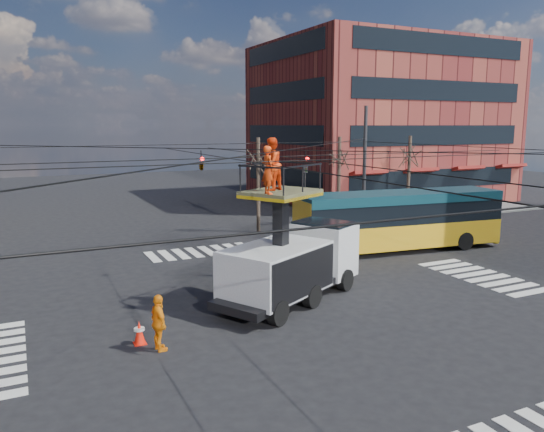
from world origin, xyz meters
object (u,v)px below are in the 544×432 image
(city_bus, at_px, (399,219))
(traffic_cone, at_px, (139,332))
(utility_truck, at_px, (292,248))
(worker_ground, at_px, (159,323))
(flagger, at_px, (337,259))

(city_bus, height_order, traffic_cone, city_bus)
(city_bus, xyz_separation_m, traffic_cone, (-15.45, -6.59, -1.35))
(utility_truck, relative_size, city_bus, 0.62)
(city_bus, relative_size, worker_ground, 6.65)
(city_bus, height_order, worker_ground, city_bus)
(traffic_cone, bearing_deg, utility_truck, 15.50)
(flagger, bearing_deg, utility_truck, -87.50)
(utility_truck, xyz_separation_m, flagger, (3.13, 1.65, -1.16))
(worker_ground, distance_m, flagger, 9.94)
(traffic_cone, relative_size, worker_ground, 0.42)
(utility_truck, height_order, flagger, utility_truck)
(city_bus, bearing_deg, utility_truck, -145.46)
(utility_truck, height_order, traffic_cone, utility_truck)
(utility_truck, bearing_deg, flagger, -0.53)
(city_bus, height_order, flagger, city_bus)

